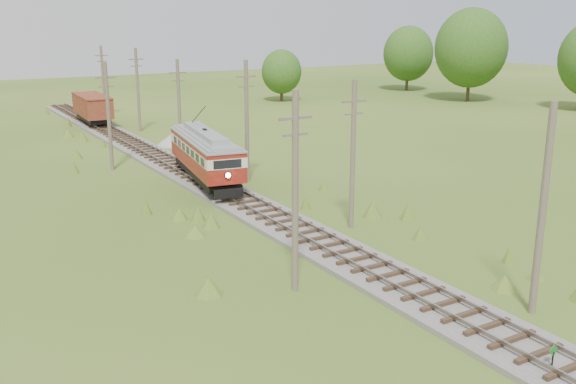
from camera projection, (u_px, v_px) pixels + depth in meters
railbed_main at (193, 176)px, 49.20m from camera, size 3.60×96.00×0.57m
switch_marker at (553, 356)px, 22.02m from camera, size 0.45×0.06×1.08m
streetcar at (205, 152)px, 46.43m from camera, size 4.60×11.90×5.38m
gondola at (92, 107)px, 73.04m from camera, size 3.25×8.97×2.94m
gravel_pile at (177, 139)px, 62.20m from camera, size 3.65×3.87×1.33m
utility_pole_r_1 at (542, 211)px, 25.57m from camera, size 0.30×0.30×8.80m
utility_pole_r_2 at (353, 154)px, 36.45m from camera, size 1.60×0.30×8.60m
utility_pole_r_3 at (247, 120)px, 47.14m from camera, size 1.60×0.30×9.00m
utility_pole_r_4 at (179, 105)px, 57.90m from camera, size 1.60×0.30×8.40m
utility_pole_r_5 at (138, 89)px, 68.82m from camera, size 1.60×0.30×8.90m
utility_pole_r_6 at (103, 80)px, 79.54m from camera, size 1.60×0.30×8.70m
utility_pole_l_a at (295, 191)px, 27.72m from camera, size 1.60×0.30×9.00m
utility_pole_l_b at (109, 116)px, 50.86m from camera, size 1.60×0.30×8.60m
tree_right_4 at (471, 48)px, 93.79m from camera, size 10.50×10.50×13.53m
tree_right_5 at (408, 54)px, 108.46m from camera, size 8.40×8.40×10.82m
tree_mid_b at (282, 72)px, 94.46m from camera, size 5.88×5.88×7.57m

